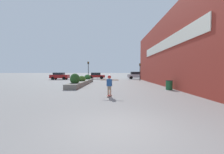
% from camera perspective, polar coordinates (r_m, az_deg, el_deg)
% --- Properties ---
extents(ground_plane, '(300.00, 300.00, 0.00)m').
position_cam_1_polar(ground_plane, '(4.94, 3.35, -19.12)').
color(ground_plane, gray).
extents(building_wall_right, '(0.67, 32.60, 8.36)m').
position_cam_1_polar(building_wall_right, '(17.99, 21.35, 9.69)').
color(building_wall_right, maroon).
rests_on(building_wall_right, ground_plane).
extents(planter_box, '(1.29, 11.90, 1.55)m').
position_cam_1_polar(planter_box, '(20.32, -11.35, -1.66)').
color(planter_box, slate).
rests_on(planter_box, ground_plane).
extents(skateboard, '(0.34, 0.81, 0.10)m').
position_cam_1_polar(skateboard, '(10.69, -1.02, -7.06)').
color(skateboard, maroon).
rests_on(skateboard, ground_plane).
extents(skateboarder, '(1.31, 0.30, 1.41)m').
position_cam_1_polar(skateboarder, '(10.58, -1.02, -2.37)').
color(skateboarder, tan).
rests_on(skateboarder, skateboard).
extents(trash_bin, '(0.65, 0.65, 0.91)m').
position_cam_1_polar(trash_bin, '(15.51, 20.94, -2.88)').
color(trash_bin, '#1E5B33').
rests_on(trash_bin, ground_plane).
extents(car_leftmost, '(3.83, 1.95, 1.50)m').
position_cam_1_polar(car_leftmost, '(34.21, -19.35, 0.41)').
color(car_leftmost, maroon).
rests_on(car_leftmost, ground_plane).
extents(car_center_left, '(4.13, 1.92, 1.67)m').
position_cam_1_polar(car_center_left, '(35.35, 9.16, 0.67)').
color(car_center_left, '#BCBCC1').
rests_on(car_center_left, ground_plane).
extents(car_center_right, '(3.90, 1.86, 1.47)m').
position_cam_1_polar(car_center_right, '(35.29, -5.96, 0.55)').
color(car_center_right, maroon).
rests_on(car_center_right, ground_plane).
extents(traffic_light_left, '(0.28, 0.30, 3.63)m').
position_cam_1_polar(traffic_light_left, '(28.76, -9.02, 3.52)').
color(traffic_light_left, black).
rests_on(traffic_light_left, ground_plane).
extents(traffic_light_right, '(0.28, 0.30, 3.27)m').
position_cam_1_polar(traffic_light_right, '(28.71, 10.61, 3.07)').
color(traffic_light_right, black).
rests_on(traffic_light_right, ground_plane).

